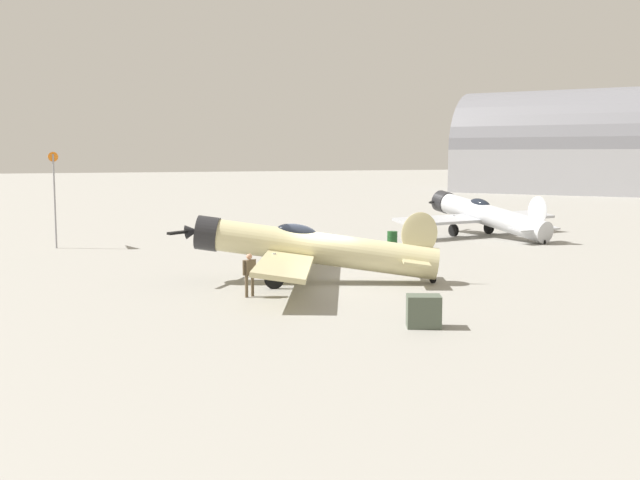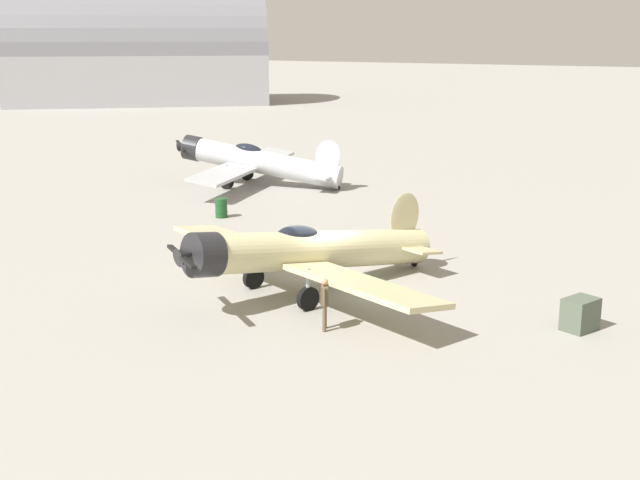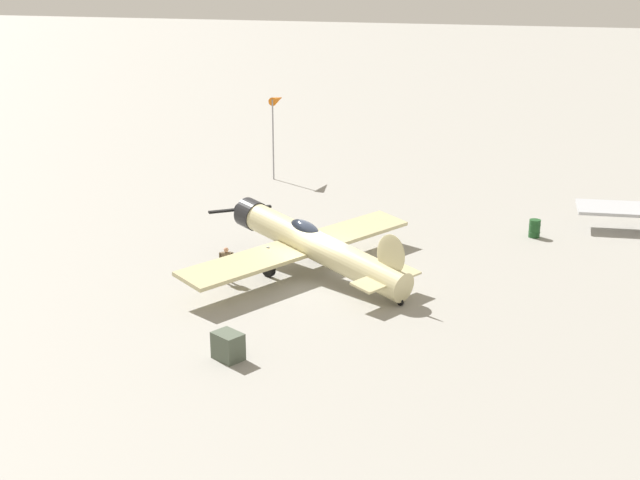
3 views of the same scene
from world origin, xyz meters
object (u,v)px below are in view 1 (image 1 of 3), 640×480
airplane_mid_apron (484,215)px  equipment_crate (424,311)px  fuel_drum (392,239)px  windsock_mast (51,160)px  ground_crew_mechanic (249,271)px  airplane_foreground (307,248)px

airplane_mid_apron → equipment_crate: bearing=132.1°
fuel_drum → windsock_mast: size_ratio=0.17×
airplane_mid_apron → ground_crew_mechanic: airplane_mid_apron is taller
fuel_drum → windsock_mast: windsock_mast is taller
ground_crew_mechanic → equipment_crate: ground_crew_mechanic is taller
equipment_crate → windsock_mast: windsock_mast is taller
ground_crew_mechanic → fuel_drum: bearing=-69.4°
airplane_foreground → equipment_crate: bearing=116.3°
airplane_foreground → equipment_crate: airplane_foreground is taller
airplane_foreground → ground_crew_mechanic: bearing=59.2°
airplane_foreground → fuel_drum: (8.91, 9.44, -1.00)m
airplane_foreground → fuel_drum: bearing=-109.1°
airplane_mid_apron → fuel_drum: size_ratio=13.59×
airplane_foreground → fuel_drum: 13.02m
equipment_crate → fuel_drum: equipment_crate is taller
equipment_crate → fuel_drum: size_ratio=1.34×
airplane_foreground → windsock_mast: bearing=-38.1°
airplane_foreground → airplane_mid_apron: airplane_foreground is taller
equipment_crate → windsock_mast: size_ratio=0.23×
equipment_crate → airplane_mid_apron: bearing=52.1°
equipment_crate → windsock_mast: bearing=109.6°
ground_crew_mechanic → windsock_mast: (-5.95, 19.70, 4.03)m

